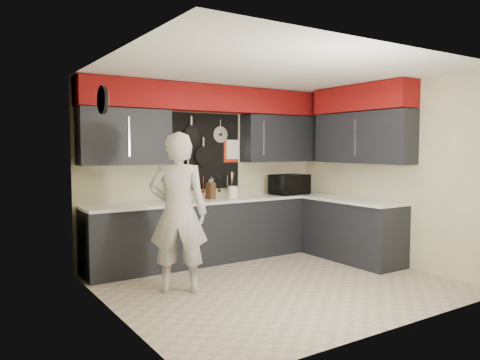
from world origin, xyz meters
TOP-DOWN VIEW (x-y plane):
  - ground at (0.00, 0.00)m, footprint 4.00×4.00m
  - back_wall_assembly at (0.01, 1.60)m, footprint 4.00×0.36m
  - right_wall_assembly at (1.85, 0.26)m, footprint 0.36×3.50m
  - left_wall_assembly at (-1.99, 0.02)m, footprint 0.05×3.50m
  - base_cabinets at (0.49, 1.13)m, footprint 3.95×2.20m
  - microwave at (1.32, 1.37)m, footprint 0.62×0.44m
  - knife_block at (-0.08, 1.47)m, footprint 0.13×0.13m
  - utensil_crock at (0.29, 1.45)m, footprint 0.14×0.14m
  - coffee_maker at (-0.58, 1.49)m, footprint 0.24×0.27m
  - person at (-1.14, 0.36)m, footprint 0.81×0.74m

SIDE VIEW (x-z plane):
  - ground at x=0.00m, z-range 0.00..0.00m
  - base_cabinets at x=0.49m, z-range 0.00..0.92m
  - person at x=-1.14m, z-range 0.00..1.86m
  - utensil_crock at x=0.29m, z-range 0.92..1.10m
  - knife_block at x=-0.08m, z-range 0.92..1.16m
  - microwave at x=1.32m, z-range 0.92..1.24m
  - coffee_maker at x=-0.58m, z-range 0.93..1.29m
  - left_wall_assembly at x=-1.99m, z-range 0.03..2.63m
  - right_wall_assembly at x=1.85m, z-range 0.64..3.24m
  - back_wall_assembly at x=0.01m, z-range 0.71..3.31m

